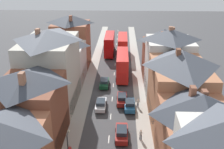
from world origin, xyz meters
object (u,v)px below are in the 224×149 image
Objects in this scene: car_near_blue at (122,133)px; double_decker_bus_mid_street at (123,45)px; pedestrian_far_right at (138,103)px; double_decker_bus_far_approaching at (109,44)px; car_near_silver at (101,104)px; car_mid_white at (122,99)px; car_parked_left_a at (104,83)px; pedestrian_far_left at (141,134)px; car_parked_right_a at (130,105)px; double_decker_bus_lead at (122,64)px.

double_decker_bus_mid_street is at bearing 90.01° from car_near_blue.
double_decker_bus_far_approaching is at bearing 102.06° from pedestrian_far_right.
double_decker_bus_mid_street is at bearing 95.49° from pedestrian_far_right.
car_mid_white is at bearing 29.11° from car_near_silver.
car_near_blue is 17.36m from car_parked_left_a.
double_decker_bus_far_approaching is at bearing 90.02° from car_parked_left_a.
car_mid_white is at bearing 104.09° from pedestrian_far_left.
car_mid_white reaches higher than car_parked_right_a.
double_decker_bus_lead reaches higher than car_parked_right_a.
car_parked_right_a is (1.30, 8.11, -0.00)m from car_near_blue.
car_near_silver is at bearing 126.03° from pedestrian_far_left.
double_decker_bus_mid_street is at bearing 90.02° from car_mid_white.
car_mid_white is at bearing -89.96° from double_decker_bus_lead.
car_parked_right_a is (4.90, -0.13, 0.04)m from car_near_silver.
double_decker_bus_lead is at bearing 95.25° from car_parked_right_a.
car_near_silver is 8.75m from car_parked_left_a.
double_decker_bus_mid_street reaches higher than car_near_blue.
car_near_silver is 2.70× the size of pedestrian_far_right.
car_near_silver is at bearing 178.52° from car_parked_right_a.
car_mid_white is 2.83× the size of pedestrian_far_right.
car_parked_right_a is (4.91, -30.16, -1.96)m from double_decker_bus_far_approaching.
pedestrian_far_right is at bearing 89.68° from pedestrian_far_left.
pedestrian_far_right is at bearing 21.32° from car_parked_right_a.
pedestrian_far_left reaches higher than car_near_blue.
double_decker_bus_far_approaching is 28.33m from car_mid_white.
pedestrian_far_left is (2.68, -37.38, -1.78)m from double_decker_bus_mid_street.
car_parked_left_a is at bearing 109.84° from pedestrian_far_left.
double_decker_bus_lead is 6.71× the size of pedestrian_far_right.
car_parked_right_a is 0.91× the size of car_mid_white.
pedestrian_far_left is at bearing -70.16° from car_parked_left_a.
double_decker_bus_far_approaching is at bearing 102.74° from double_decker_bus_lead.
car_parked_right_a is 1.53m from pedestrian_far_right.
double_decker_bus_lead is 14.43m from car_parked_right_a.
double_decker_bus_mid_street is 3.82m from double_decker_bus_far_approaching.
car_parked_right_a is at bearing -158.68° from pedestrian_far_right.
double_decker_bus_lead is at bearing -90.00° from double_decker_bus_mid_street.
car_near_silver is (-3.60, 8.23, -0.04)m from car_near_blue.
double_decker_bus_lead reaches higher than car_parked_left_a.
double_decker_bus_lead is 14.70m from car_near_silver.
car_near_blue is 0.98× the size of car_parked_left_a.
pedestrian_far_right is (0.05, 9.04, 0.00)m from pedestrian_far_left.
double_decker_bus_lead is at bearing 90.04° from car_mid_white.
car_near_blue is (3.61, -38.26, -1.96)m from double_decker_bus_far_approaching.
double_decker_bus_far_approaching is 30.62m from car_parked_right_a.
car_mid_white is at bearing -82.66° from double_decker_bus_far_approaching.
double_decker_bus_lead reaches higher than car_near_silver.
double_decker_bus_lead is 6.71× the size of pedestrian_far_left.
double_decker_bus_far_approaching is 2.61× the size of car_parked_right_a.
double_decker_bus_lead is 2.49× the size of car_near_silver.
car_parked_right_a is (4.90, -8.88, 0.01)m from car_parked_left_a.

